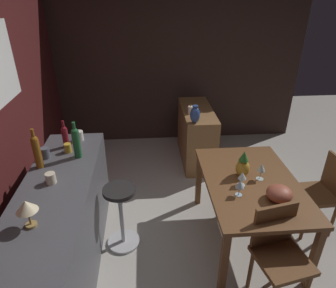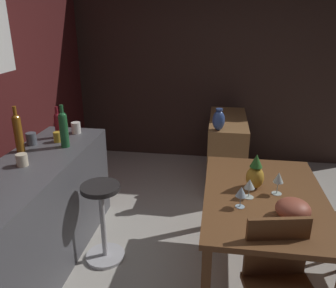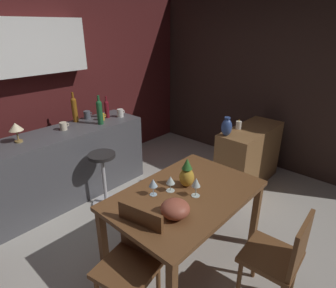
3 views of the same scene
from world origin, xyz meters
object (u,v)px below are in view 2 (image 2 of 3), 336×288
object	(u,v)px
pineapple_centerpiece	(255,174)
wine_glass_left	(241,192)
wine_glass_right	(250,184)
wine_bottle_ruby	(58,124)
bar_stool	(103,221)
fruit_bowl	(293,209)
cup_mustard	(58,137)
sideboard_cabinet	(226,150)
cup_cream	(22,160)
wine_bottle_amber	(18,131)
wine_glass_center	(279,178)
pillar_candle_tall	(218,117)
chair_near_window	(280,285)
dining_table	(264,204)
wine_bottle_green	(64,128)
cup_white	(76,128)
cup_slate	(31,139)
vase_ceramic_blue	(219,120)

from	to	relation	value
pineapple_centerpiece	wine_glass_left	bearing A→B (deg)	158.70
wine_glass_right	wine_bottle_ruby	world-z (taller)	wine_bottle_ruby
bar_stool	fruit_bowl	size ratio (longest dim) A/B	3.11
cup_mustard	sideboard_cabinet	bearing A→B (deg)	-50.72
cup_cream	cup_mustard	world-z (taller)	cup_cream
fruit_bowl	wine_bottle_ruby	world-z (taller)	wine_bottle_ruby
wine_bottle_amber	wine_bottle_ruby	distance (m)	0.43
sideboard_cabinet	wine_glass_right	world-z (taller)	wine_glass_right
wine_glass_center	pillar_candle_tall	distance (m)	1.61
wine_bottle_ruby	pillar_candle_tall	distance (m)	1.80
wine_glass_right	cup_cream	xyz separation A→B (m)	(-0.05, 1.71, 0.10)
chair_near_window	wine_glass_left	bearing A→B (deg)	26.73
chair_near_window	dining_table	bearing A→B (deg)	3.25
pineapple_centerpiece	wine_bottle_green	bearing A→B (deg)	82.09
cup_mustard	pineapple_centerpiece	bearing A→B (deg)	-100.88
dining_table	cup_cream	world-z (taller)	cup_cream
pineapple_centerpiece	cup_white	distance (m)	1.77
chair_near_window	bar_stool	xyz separation A→B (m)	(0.68, 1.32, -0.12)
wine_glass_left	cup_slate	size ratio (longest dim) A/B	1.26
sideboard_cabinet	fruit_bowl	distance (m)	2.08
wine_glass_right	wine_bottle_ruby	xyz separation A→B (m)	(0.61, 1.72, 0.19)
pineapple_centerpiece	cup_mustard	bearing A→B (deg)	79.12
pineapple_centerpiece	wine_bottle_amber	bearing A→B (deg)	88.23
wine_glass_left	cup_white	xyz separation A→B (m)	(0.90, 1.55, 0.10)
bar_stool	vase_ceramic_blue	distance (m)	1.62
cup_slate	sideboard_cabinet	bearing A→B (deg)	-51.91
wine_glass_center	pillar_candle_tall	xyz separation A→B (m)	(1.54, 0.46, 0.00)
chair_near_window	wine_bottle_green	size ratio (longest dim) A/B	2.34
sideboard_cabinet	wine_glass_center	distance (m)	1.78
pineapple_centerpiece	wine_bottle_amber	size ratio (longest dim) A/B	0.70
wine_bottle_green	pillar_candle_tall	xyz separation A→B (m)	(1.24, -1.31, -0.20)
wine_bottle_amber	cup_cream	bearing A→B (deg)	-147.28
chair_near_window	cup_mustard	world-z (taller)	cup_mustard
cup_cream	vase_ceramic_blue	xyz separation A→B (m)	(1.35, -1.47, -0.02)
fruit_bowl	cup_white	world-z (taller)	cup_white
sideboard_cabinet	cup_mustard	distance (m)	2.08
bar_stool	wine_bottle_green	world-z (taller)	wine_bottle_green
cup_cream	cup_slate	size ratio (longest dim) A/B	0.98
wine_bottle_ruby	cup_slate	bearing A→B (deg)	144.46
dining_table	bar_stool	xyz separation A→B (m)	(0.02, 1.28, -0.28)
bar_stool	wine_bottle_green	xyz separation A→B (m)	(0.30, 0.40, 0.70)
wine_glass_right	cup_cream	world-z (taller)	cup_cream
fruit_bowl	vase_ceramic_blue	size ratio (longest dim) A/B	0.94
wine_bottle_green	cup_mustard	distance (m)	0.21
wine_bottle_green	cup_mustard	xyz separation A→B (m)	(0.11, 0.12, -0.13)
wine_glass_left	cup_cream	xyz separation A→B (m)	(0.10, 1.65, 0.09)
cup_slate	wine_glass_left	bearing A→B (deg)	-106.51
cup_cream	cup_mustard	size ratio (longest dim) A/B	1.15
chair_near_window	wine_bottle_ruby	bearing A→B (deg)	57.35
cup_slate	vase_ceramic_blue	distance (m)	1.88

